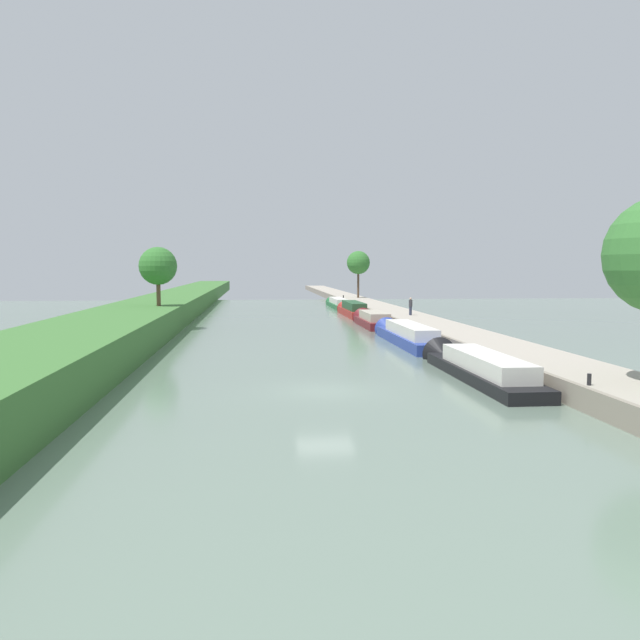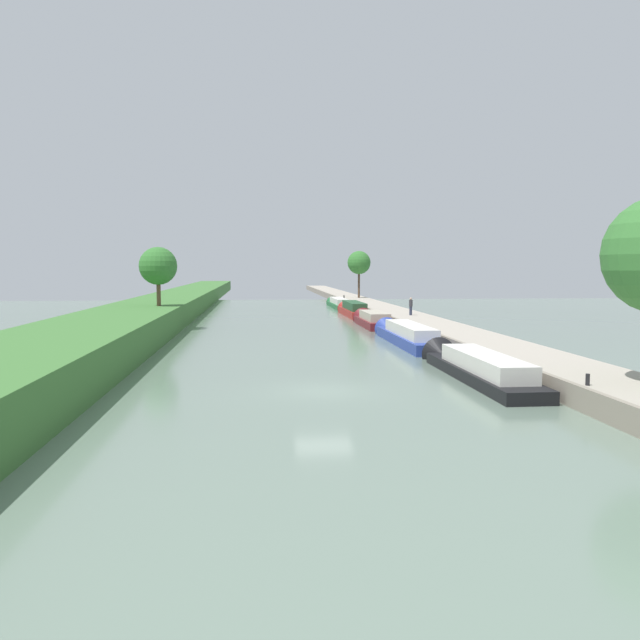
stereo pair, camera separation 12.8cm
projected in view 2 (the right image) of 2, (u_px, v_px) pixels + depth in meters
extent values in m
plane|color=slate|center=(324.00, 391.00, 28.21)|extent=(160.00, 160.00, 0.00)
cube|color=#3D7033|center=(18.00, 372.00, 26.89)|extent=(6.97, 260.00, 2.09)
cube|color=#A89E8E|center=(573.00, 376.00, 29.27)|extent=(4.12, 260.00, 0.90)
cube|color=gray|center=(527.00, 377.00, 29.05)|extent=(0.25, 260.00, 0.95)
cube|color=black|center=(481.00, 374.00, 30.81)|extent=(2.14, 11.82, 0.56)
cube|color=silver|center=(485.00, 362.00, 30.17)|extent=(1.76, 8.27, 0.78)
cone|color=black|center=(442.00, 356.00, 37.31)|extent=(2.04, 1.29, 2.04)
cube|color=#283D93|center=(408.00, 339.00, 45.09)|extent=(2.05, 12.84, 0.71)
cube|color=silver|center=(410.00, 330.00, 44.39)|extent=(1.68, 8.99, 0.76)
cone|color=#283D93|center=(388.00, 330.00, 52.07)|extent=(1.95, 1.23, 1.95)
cube|color=maroon|center=(373.00, 323.00, 58.61)|extent=(2.16, 9.02, 0.67)
cube|color=#B2A893|center=(374.00, 316.00, 58.10)|extent=(1.77, 6.31, 0.72)
cone|color=maroon|center=(364.00, 319.00, 63.73)|extent=(2.06, 1.30, 2.06)
cube|color=maroon|center=(353.00, 312.00, 71.72)|extent=(1.94, 11.65, 0.74)
cube|color=#234C2D|center=(354.00, 306.00, 71.08)|extent=(1.59, 8.15, 0.84)
cone|color=maroon|center=(346.00, 309.00, 78.07)|extent=(1.84, 1.16, 1.84)
cube|color=#1E6033|center=(338.00, 305.00, 86.36)|extent=(1.82, 12.29, 0.59)
cube|color=silver|center=(339.00, 301.00, 85.69)|extent=(1.49, 8.60, 0.71)
cone|color=#1E6033|center=(333.00, 303.00, 93.00)|extent=(1.73, 1.09, 1.73)
cylinder|color=#4C3828|center=(359.00, 283.00, 94.86)|extent=(0.31, 0.31, 4.23)
sphere|color=#33702D|center=(359.00, 263.00, 94.62)|extent=(3.40, 3.40, 3.40)
cylinder|color=brown|center=(159.00, 291.00, 54.98)|extent=(0.35, 0.35, 2.53)
sphere|color=#33702D|center=(158.00, 266.00, 54.80)|extent=(3.22, 3.22, 3.22)
cylinder|color=#282D42|center=(411.00, 311.00, 60.45)|extent=(0.26, 0.26, 0.82)
cylinder|color=#333338|center=(411.00, 303.00, 60.40)|extent=(0.34, 0.34, 0.62)
sphere|color=tan|center=(411.00, 299.00, 60.36)|extent=(0.22, 0.22, 0.22)
cylinder|color=black|center=(588.00, 380.00, 24.52)|extent=(0.16, 0.16, 0.45)
cylinder|color=black|center=(344.00, 297.00, 93.42)|extent=(0.16, 0.16, 0.45)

